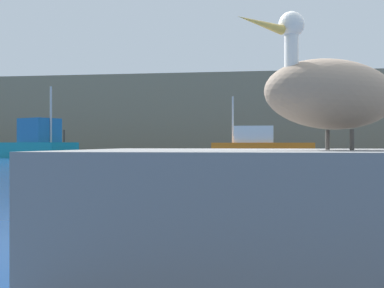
% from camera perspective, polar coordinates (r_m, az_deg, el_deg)
% --- Properties ---
extents(ground_plane, '(260.00, 260.00, 0.00)m').
position_cam_1_polar(ground_plane, '(4.46, 15.57, -10.76)').
color(ground_plane, navy).
extents(hillside_backdrop, '(140.00, 11.61, 9.74)m').
position_cam_1_polar(hillside_backdrop, '(65.75, 8.68, 3.52)').
color(hillside_backdrop, '#7F755B').
rests_on(hillside_backdrop, ground).
extents(pier_dock, '(3.57, 2.10, 0.79)m').
position_cam_1_polar(pier_dock, '(3.48, 16.27, -7.22)').
color(pier_dock, gray).
rests_on(pier_dock, ground).
extents(pelican, '(1.28, 1.23, 0.88)m').
position_cam_1_polar(pelican, '(3.46, 16.16, 5.72)').
color(pelican, gray).
rests_on(pelican, pier_dock).
extents(fishing_boat_teal, '(6.49, 4.52, 4.16)m').
position_cam_1_polar(fishing_boat_teal, '(30.43, -18.13, -0.05)').
color(fishing_boat_teal, teal).
rests_on(fishing_boat_teal, ground).
extents(fishing_boat_orange, '(6.91, 2.35, 4.15)m').
position_cam_1_polar(fishing_boat_orange, '(33.74, 8.00, -0.15)').
color(fishing_boat_orange, orange).
rests_on(fishing_boat_orange, ground).
extents(mooring_buoy, '(0.55, 0.55, 0.55)m').
position_cam_1_polar(mooring_buoy, '(12.96, -15.37, -2.46)').
color(mooring_buoy, red).
rests_on(mooring_buoy, ground).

